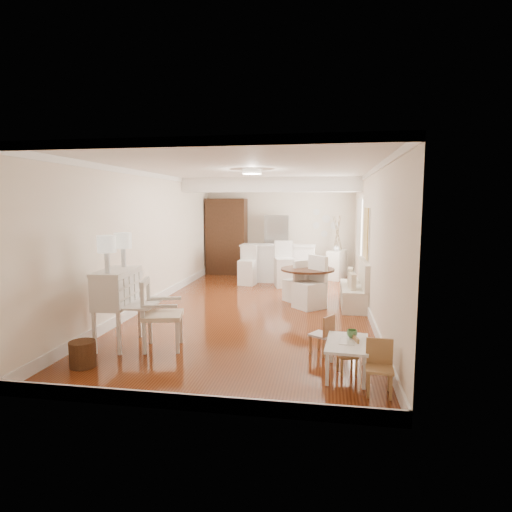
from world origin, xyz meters
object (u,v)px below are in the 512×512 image
(wicker_basket, at_px, (83,354))
(slip_chair_far, at_px, (296,280))
(kids_chair_a, at_px, (347,355))
(kids_chair_b, at_px, (321,334))
(slip_chair_near, at_px, (309,282))
(kids_table, at_px, (347,358))
(kids_chair_c, at_px, (379,368))
(fridge, at_px, (288,246))
(gustavian_armchair, at_px, (163,314))
(secretary_bureau, at_px, (118,308))
(sideboard, at_px, (337,265))
(pantry_cabinet, at_px, (227,237))
(bar_stool_left, at_px, (247,265))
(dining_table, at_px, (307,286))
(breakfast_counter, at_px, (278,263))
(bar_stool_right, at_px, (285,264))

(wicker_basket, bearing_deg, slip_chair_far, 59.54)
(kids_chair_a, xyz_separation_m, kids_chair_b, (-0.33, 0.67, 0.05))
(kids_chair_a, bearing_deg, slip_chair_near, 175.94)
(kids_table, bearing_deg, slip_chair_far, 102.79)
(kids_chair_c, bearing_deg, kids_chair_a, 124.41)
(kids_table, height_order, fridge, fridge)
(kids_chair_c, bearing_deg, gustavian_armchair, 163.65)
(gustavian_armchair, height_order, slip_chair_near, slip_chair_near)
(kids_chair_b, bearing_deg, kids_chair_a, 57.88)
(secretary_bureau, bearing_deg, fridge, 69.42)
(kids_chair_b, xyz_separation_m, sideboard, (0.36, 6.35, 0.12))
(pantry_cabinet, bearing_deg, kids_chair_b, -66.20)
(bar_stool_left, bearing_deg, kids_chair_a, -60.24)
(slip_chair_far, xyz_separation_m, fridge, (-0.48, 3.38, 0.43))
(dining_table, xyz_separation_m, sideboard, (0.70, 3.29, 0.02))
(sideboard, bearing_deg, slip_chair_far, -89.85)
(slip_chair_near, relative_size, pantry_cabinet, 0.47)
(wicker_basket, distance_m, pantry_cabinet, 7.78)
(dining_table, relative_size, slip_chair_far, 1.22)
(pantry_cabinet, xyz_separation_m, sideboard, (3.32, -0.37, -0.74))
(gustavian_armchair, bearing_deg, bar_stool_left, -16.82)
(pantry_cabinet, bearing_deg, kids_chair_a, -65.99)
(breakfast_counter, height_order, sideboard, breakfast_counter)
(slip_chair_near, height_order, fridge, fridge)
(slip_chair_near, bearing_deg, kids_table, -33.17)
(kids_table, xyz_separation_m, slip_chair_near, (-0.61, 3.42, 0.33))
(slip_chair_far, bearing_deg, kids_chair_c, 63.96)
(secretary_bureau, distance_m, fridge, 7.10)
(kids_chair_a, distance_m, bar_stool_left, 6.17)
(breakfast_counter, xyz_separation_m, bar_stool_right, (0.26, -0.72, 0.08))
(bar_stool_left, bearing_deg, gustavian_armchair, -86.14)
(bar_stool_left, bearing_deg, kids_table, -60.41)
(dining_table, xyz_separation_m, pantry_cabinet, (-2.63, 3.66, 0.76))
(kids_chair_a, bearing_deg, breakfast_counter, 179.88)
(gustavian_armchair, height_order, bar_stool_right, bar_stool_right)
(slip_chair_near, height_order, bar_stool_right, bar_stool_right)
(kids_chair_a, bearing_deg, slip_chair_far, 178.68)
(dining_table, relative_size, breakfast_counter, 0.56)
(wicker_basket, distance_m, dining_table, 4.93)
(kids_chair_c, xyz_separation_m, slip_chair_far, (-1.25, 4.55, 0.15))
(gustavian_armchair, bearing_deg, slip_chair_near, -49.06)
(kids_chair_c, relative_size, breakfast_counter, 0.31)
(pantry_cabinet, bearing_deg, gustavian_armchair, -84.76)
(dining_table, xyz_separation_m, bar_stool_left, (-1.68, 1.97, 0.14))
(bar_stool_right, bearing_deg, kids_table, -91.82)
(kids_chair_a, relative_size, breakfast_counter, 0.24)
(gustavian_armchair, height_order, fridge, fridge)
(bar_stool_right, distance_m, pantry_cabinet, 2.72)
(kids_chair_a, bearing_deg, bar_stool_right, 179.17)
(kids_chair_c, bearing_deg, bar_stool_right, 108.88)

